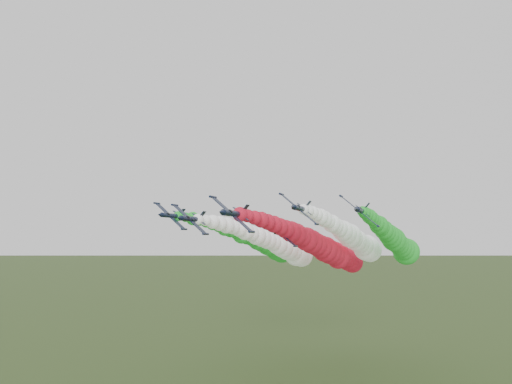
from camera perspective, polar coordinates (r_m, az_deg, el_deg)
jet_lead at (r=119.56m, az=6.99°, el=-6.07°), size 11.67×72.34×14.79m
jet_inner_left at (r=135.56m, az=2.82°, el=-6.20°), size 11.80×72.47×14.92m
jet_inner_right at (r=134.07m, az=11.28°, el=-5.39°), size 11.91×72.58×15.03m
jet_outer_left at (r=146.63m, az=0.68°, el=-5.80°), size 12.14×72.81×15.27m
jet_outer_right at (r=136.34m, az=15.68°, el=-5.46°), size 12.30×72.97×15.42m
jet_trail at (r=146.84m, az=9.27°, el=-6.96°), size 11.90×72.58×15.03m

